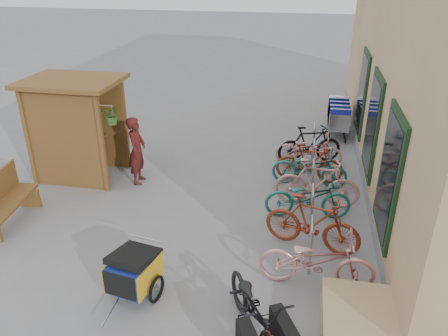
% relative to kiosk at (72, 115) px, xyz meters
% --- Properties ---
extents(ground, '(80.00, 80.00, 0.00)m').
position_rel_kiosk_xyz_m(ground, '(3.28, -2.47, -1.55)').
color(ground, gray).
extents(kiosk, '(2.49, 1.65, 2.40)m').
position_rel_kiosk_xyz_m(kiosk, '(0.00, 0.00, 0.00)').
color(kiosk, brown).
rests_on(kiosk, ground).
extents(bike_rack, '(0.05, 5.35, 0.86)m').
position_rel_kiosk_xyz_m(bike_rack, '(5.58, -0.07, -1.04)').
color(bike_rack, '#A5A8AD').
rests_on(bike_rack, ground).
extents(pallet_stack, '(1.00, 1.20, 0.40)m').
position_rel_kiosk_xyz_m(pallet_stack, '(6.28, -3.87, -1.34)').
color(pallet_stack, tan).
rests_on(pallet_stack, ground).
extents(bench, '(0.71, 1.68, 1.03)m').
position_rel_kiosk_xyz_m(bench, '(-0.41, -2.27, -1.03)').
color(bench, brown).
rests_on(bench, ground).
extents(shopping_carts, '(0.60, 2.01, 1.07)m').
position_rel_kiosk_xyz_m(shopping_carts, '(6.28, 4.27, -0.93)').
color(shopping_carts, silver).
rests_on(shopping_carts, ground).
extents(child_trailer, '(0.89, 1.43, 0.82)m').
position_rel_kiosk_xyz_m(child_trailer, '(2.89, -3.74, -1.10)').
color(child_trailer, navy).
rests_on(child_trailer, ground).
extents(cargo_bike, '(1.44, 1.97, 0.99)m').
position_rel_kiosk_xyz_m(cargo_bike, '(4.87, -4.33, -1.06)').
color(cargo_bike, black).
rests_on(cargo_bike, ground).
extents(person_kiosk, '(0.43, 0.62, 1.62)m').
position_rel_kiosk_xyz_m(person_kiosk, '(1.54, -0.05, -0.74)').
color(person_kiosk, maroon).
rests_on(person_kiosk, ground).
extents(bike_0, '(1.86, 0.66, 0.97)m').
position_rel_kiosk_xyz_m(bike_0, '(5.68, -2.98, -1.07)').
color(bike_0, '#D88E8B').
rests_on(bike_0, ground).
extents(bike_1, '(1.83, 0.92, 1.06)m').
position_rel_kiosk_xyz_m(bike_1, '(5.59, -1.96, -1.02)').
color(bike_1, maroon).
rests_on(bike_1, ground).
extents(bike_2, '(1.80, 0.82, 0.91)m').
position_rel_kiosk_xyz_m(bike_2, '(5.50, -0.89, -1.10)').
color(bike_2, '#1A6960').
rests_on(bike_2, ground).
extents(bike_3, '(1.81, 0.55, 1.08)m').
position_rel_kiosk_xyz_m(bike_3, '(5.67, -0.38, -1.01)').
color(bike_3, '#D88E8B').
rests_on(bike_3, ground).
extents(bike_4, '(1.77, 0.72, 0.91)m').
position_rel_kiosk_xyz_m(bike_4, '(5.50, 0.53, -1.10)').
color(bike_4, '#1A6960').
rests_on(bike_4, ground).
extents(bike_5, '(1.60, 0.50, 0.96)m').
position_rel_kiosk_xyz_m(bike_5, '(5.50, 0.76, -1.07)').
color(bike_5, maroon).
rests_on(bike_5, ground).
extents(bike_6, '(1.70, 0.61, 0.89)m').
position_rel_kiosk_xyz_m(bike_6, '(5.47, 1.63, -1.11)').
color(bike_6, '#D88E8B').
rests_on(bike_6, ground).
extents(bike_7, '(1.73, 0.98, 1.00)m').
position_rel_kiosk_xyz_m(bike_7, '(5.48, 1.85, -1.05)').
color(bike_7, black).
rests_on(bike_7, ground).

